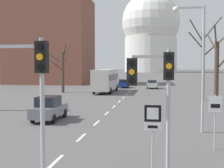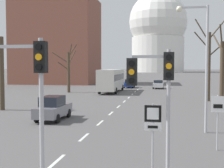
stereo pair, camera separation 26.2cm
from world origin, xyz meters
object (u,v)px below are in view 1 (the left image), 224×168
(traffic_signal_centre_tall, at_px, (21,76))
(street_lamp_right, at_px, (197,55))
(speed_limit_sign, at_px, (215,113))
(route_sign_post, at_px, (153,127))
(sedan_near_left, at_px, (124,83))
(sedan_mid_centre, at_px, (152,84))
(traffic_signal_near_right, at_px, (155,82))
(city_bus, at_px, (106,79))
(sedan_near_right, at_px, (49,108))

(traffic_signal_centre_tall, height_order, street_lamp_right, street_lamp_right)
(speed_limit_sign, bearing_deg, route_sign_post, -125.79)
(street_lamp_right, xyz_separation_m, sedan_near_left, (-8.46, 38.43, -3.87))
(traffic_signal_centre_tall, height_order, speed_limit_sign, traffic_signal_centre_tall)
(traffic_signal_centre_tall, relative_size, sedan_mid_centre, 1.22)
(traffic_signal_near_right, distance_m, speed_limit_sign, 5.38)
(traffic_signal_near_right, height_order, route_sign_post, traffic_signal_near_right)
(traffic_signal_centre_tall, height_order, city_bus, traffic_signal_centre_tall)
(city_bus, bearing_deg, route_sign_post, -78.07)
(speed_limit_sign, bearing_deg, sedan_near_right, 147.52)
(sedan_near_left, distance_m, sedan_mid_centre, 5.54)
(speed_limit_sign, xyz_separation_m, sedan_near_right, (-10.59, 6.74, -0.90))
(route_sign_post, relative_size, sedan_near_left, 0.58)
(traffic_signal_near_right, relative_size, route_sign_post, 1.73)
(speed_limit_sign, bearing_deg, traffic_signal_centre_tall, -138.04)
(sedan_near_left, distance_m, city_bus, 10.86)
(city_bus, bearing_deg, sedan_mid_centre, 52.67)
(street_lamp_right, height_order, sedan_near_left, street_lamp_right)
(speed_limit_sign, xyz_separation_m, sedan_mid_centre, (-3.51, 40.85, -0.98))
(speed_limit_sign, bearing_deg, city_bus, 108.20)
(speed_limit_sign, height_order, sedan_near_left, speed_limit_sign)
(route_sign_post, distance_m, street_lamp_right, 8.86)
(route_sign_post, distance_m, city_bus, 36.56)
(route_sign_post, height_order, sedan_near_left, route_sign_post)
(traffic_signal_centre_tall, relative_size, sedan_near_left, 1.06)
(city_bus, bearing_deg, sedan_near_right, -90.34)
(traffic_signal_near_right, height_order, city_bus, traffic_signal_near_right)
(traffic_signal_near_right, xyz_separation_m, route_sign_post, (-0.09, 0.28, -1.63))
(route_sign_post, relative_size, speed_limit_sign, 1.00)
(city_bus, bearing_deg, sedan_near_left, 81.37)
(route_sign_post, relative_size, city_bus, 0.24)
(route_sign_post, xyz_separation_m, sedan_near_left, (-5.94, 46.43, -1.01))
(street_lamp_right, xyz_separation_m, sedan_mid_centre, (-3.14, 36.87, -3.86))
(sedan_mid_centre, bearing_deg, route_sign_post, -89.21)
(traffic_signal_centre_tall, relative_size, sedan_near_right, 1.13)
(route_sign_post, bearing_deg, sedan_mid_centre, 90.79)
(route_sign_post, relative_size, sedan_mid_centre, 0.67)
(route_sign_post, bearing_deg, sedan_near_left, 97.29)
(sedan_near_left, bearing_deg, traffic_signal_centre_tall, -87.69)
(traffic_signal_centre_tall, height_order, sedan_near_right, traffic_signal_centre_tall)
(traffic_signal_centre_tall, bearing_deg, speed_limit_sign, 41.96)
(traffic_signal_near_right, bearing_deg, sedan_mid_centre, 90.90)
(route_sign_post, distance_m, sedan_mid_centre, 44.88)
(street_lamp_right, relative_size, sedan_near_right, 1.77)
(sedan_near_left, bearing_deg, sedan_near_right, -92.83)
(sedan_mid_centre, distance_m, city_bus, 11.50)
(traffic_signal_centre_tall, bearing_deg, street_lamp_right, 57.39)
(traffic_signal_near_right, bearing_deg, city_bus, 101.97)
(traffic_signal_near_right, relative_size, speed_limit_sign, 1.73)
(traffic_signal_centre_tall, xyz_separation_m, sedan_near_left, (-1.96, 48.59, -2.87))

